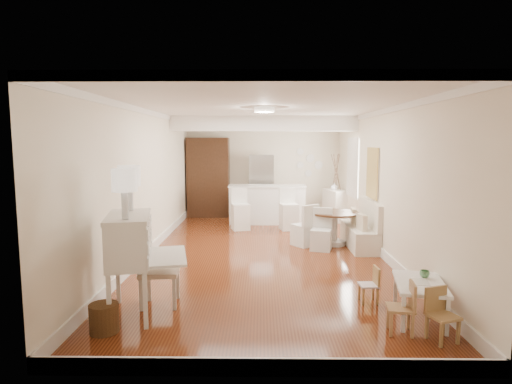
{
  "coord_description": "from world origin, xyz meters",
  "views": [
    {
      "loc": [
        -0.05,
        -8.26,
        2.18
      ],
      "look_at": [
        -0.16,
        0.3,
        1.18
      ],
      "focal_mm": 30.0,
      "sensor_mm": 36.0,
      "label": 1
    }
  ],
  "objects_px": {
    "gustavian_armchair": "(160,270)",
    "kids_chair_c": "(443,315)",
    "kids_chair_b": "(369,285)",
    "slip_chair_near": "(321,229)",
    "kids_chair_a": "(400,307)",
    "breakfast_counter": "(267,204)",
    "pantry_cabinet": "(209,177)",
    "sideboard": "(335,205)",
    "kids_table": "(419,301)",
    "fridge": "(273,186)",
    "secretary_bureau": "(130,265)",
    "bar_stool_right": "(289,209)",
    "slip_chair_far": "(304,225)",
    "wicker_basket": "(104,318)",
    "dining_table": "(334,228)",
    "bar_stool_left": "(241,209)"
  },
  "relations": [
    {
      "from": "gustavian_armchair",
      "to": "kids_chair_c",
      "type": "relative_size",
      "value": 1.6
    },
    {
      "from": "kids_chair_b",
      "to": "slip_chair_near",
      "type": "xyz_separation_m",
      "value": [
        -0.25,
        2.87,
        0.17
      ]
    },
    {
      "from": "kids_chair_a",
      "to": "kids_chair_b",
      "type": "height_order",
      "value": "kids_chair_a"
    },
    {
      "from": "breakfast_counter",
      "to": "kids_chair_b",
      "type": "bearing_deg",
      "value": -77.1
    },
    {
      "from": "pantry_cabinet",
      "to": "sideboard",
      "type": "height_order",
      "value": "pantry_cabinet"
    },
    {
      "from": "gustavian_armchair",
      "to": "kids_table",
      "type": "bearing_deg",
      "value": -102.83
    },
    {
      "from": "kids_chair_c",
      "to": "slip_chair_near",
      "type": "distance_m",
      "value": 4.08
    },
    {
      "from": "kids_chair_a",
      "to": "fridge",
      "type": "xyz_separation_m",
      "value": [
        -1.24,
        7.7,
        0.59
      ]
    },
    {
      "from": "gustavian_armchair",
      "to": "slip_chair_near",
      "type": "xyz_separation_m",
      "value": [
        2.58,
        2.96,
        -0.05
      ]
    },
    {
      "from": "sideboard",
      "to": "kids_chair_a",
      "type": "bearing_deg",
      "value": -108.73
    },
    {
      "from": "kids_chair_a",
      "to": "pantry_cabinet",
      "type": "bearing_deg",
      "value": -149.82
    },
    {
      "from": "kids_chair_b",
      "to": "slip_chair_near",
      "type": "distance_m",
      "value": 2.88
    },
    {
      "from": "secretary_bureau",
      "to": "bar_stool_right",
      "type": "xyz_separation_m",
      "value": [
        2.33,
        5.32,
        -0.13
      ]
    },
    {
      "from": "slip_chair_far",
      "to": "pantry_cabinet",
      "type": "relative_size",
      "value": 0.39
    },
    {
      "from": "fridge",
      "to": "kids_chair_a",
      "type": "bearing_deg",
      "value": -80.86
    },
    {
      "from": "wicker_basket",
      "to": "kids_chair_a",
      "type": "bearing_deg",
      "value": 0.37
    },
    {
      "from": "secretary_bureau",
      "to": "sideboard",
      "type": "bearing_deg",
      "value": 48.23
    },
    {
      "from": "bar_stool_right",
      "to": "dining_table",
      "type": "bearing_deg",
      "value": -72.7
    },
    {
      "from": "wicker_basket",
      "to": "kids_table",
      "type": "height_order",
      "value": "kids_table"
    },
    {
      "from": "pantry_cabinet",
      "to": "wicker_basket",
      "type": "bearing_deg",
      "value": -91.94
    },
    {
      "from": "kids_chair_c",
      "to": "pantry_cabinet",
      "type": "bearing_deg",
      "value": 94.38
    },
    {
      "from": "slip_chair_far",
      "to": "sideboard",
      "type": "height_order",
      "value": "slip_chair_far"
    },
    {
      "from": "dining_table",
      "to": "bar_stool_right",
      "type": "bearing_deg",
      "value": 118.88
    },
    {
      "from": "kids_table",
      "to": "fridge",
      "type": "height_order",
      "value": "fridge"
    },
    {
      "from": "kids_chair_a",
      "to": "dining_table",
      "type": "xyz_separation_m",
      "value": [
        -0.04,
        4.23,
        0.05
      ]
    },
    {
      "from": "dining_table",
      "to": "sideboard",
      "type": "bearing_deg",
      "value": 79.84
    },
    {
      "from": "breakfast_counter",
      "to": "bar_stool_left",
      "type": "height_order",
      "value": "breakfast_counter"
    },
    {
      "from": "gustavian_armchair",
      "to": "wicker_basket",
      "type": "height_order",
      "value": "gustavian_armchair"
    },
    {
      "from": "kids_table",
      "to": "slip_chair_near",
      "type": "height_order",
      "value": "slip_chair_near"
    },
    {
      "from": "gustavian_armchair",
      "to": "kids_chair_a",
      "type": "relative_size",
      "value": 1.56
    },
    {
      "from": "kids_chair_b",
      "to": "bar_stool_right",
      "type": "height_order",
      "value": "bar_stool_right"
    },
    {
      "from": "dining_table",
      "to": "bar_stool_left",
      "type": "distance_m",
      "value": 2.6
    },
    {
      "from": "kids_chair_a",
      "to": "dining_table",
      "type": "relative_size",
      "value": 0.59
    },
    {
      "from": "kids_chair_a",
      "to": "kids_chair_c",
      "type": "distance_m",
      "value": 0.45
    },
    {
      "from": "slip_chair_far",
      "to": "sideboard",
      "type": "xyz_separation_m",
      "value": [
        1.14,
        2.86,
        -0.01
      ]
    },
    {
      "from": "kids_table",
      "to": "slip_chair_far",
      "type": "xyz_separation_m",
      "value": [
        -1.04,
        3.78,
        0.21
      ]
    },
    {
      "from": "dining_table",
      "to": "wicker_basket",
      "type": "bearing_deg",
      "value": -128.31
    },
    {
      "from": "gustavian_armchair",
      "to": "breakfast_counter",
      "type": "distance_m",
      "value": 6.01
    },
    {
      "from": "kids_chair_b",
      "to": "slip_chair_near",
      "type": "height_order",
      "value": "slip_chair_near"
    },
    {
      "from": "slip_chair_near",
      "to": "bar_stool_right",
      "type": "distance_m",
      "value": 2.07
    },
    {
      "from": "wicker_basket",
      "to": "slip_chair_far",
      "type": "bearing_deg",
      "value": 57.02
    },
    {
      "from": "fridge",
      "to": "pantry_cabinet",
      "type": "bearing_deg",
      "value": 179.1
    },
    {
      "from": "secretary_bureau",
      "to": "fridge",
      "type": "height_order",
      "value": "fridge"
    },
    {
      "from": "secretary_bureau",
      "to": "wicker_basket",
      "type": "distance_m",
      "value": 0.71
    },
    {
      "from": "kids_chair_a",
      "to": "sideboard",
      "type": "xyz_separation_m",
      "value": [
        0.46,
        7.03,
        0.13
      ]
    },
    {
      "from": "dining_table",
      "to": "slip_chair_near",
      "type": "xyz_separation_m",
      "value": [
        -0.34,
        -0.43,
        0.07
      ]
    },
    {
      "from": "kids_table",
      "to": "kids_chair_b",
      "type": "distance_m",
      "value": 0.73
    },
    {
      "from": "kids_table",
      "to": "pantry_cabinet",
      "type": "bearing_deg",
      "value": 115.51
    },
    {
      "from": "pantry_cabinet",
      "to": "fridge",
      "type": "bearing_deg",
      "value": -0.9
    },
    {
      "from": "bar_stool_left",
      "to": "pantry_cabinet",
      "type": "xyz_separation_m",
      "value": [
        -1.03,
        1.93,
        0.64
      ]
    }
  ]
}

